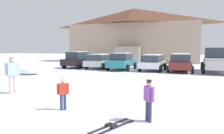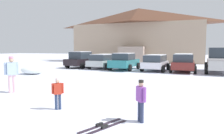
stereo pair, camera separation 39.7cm
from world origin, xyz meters
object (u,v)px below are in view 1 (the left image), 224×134
ski_lodge (134,35)px  parked_silver_wagon (101,60)px  parked_teal_hatchback (122,61)px  plowed_snow_pile (30,70)px  skier_adult_in_blue_parka (12,73)px  skier_child_in_purple_jacket (149,98)px  pair_of_skis (112,126)px  parked_white_suv (153,62)px  parked_black_sedan (78,60)px  parked_maroon_van (180,62)px  pickup_truck (217,61)px  skier_child_in_red_jacket (63,92)px

ski_lodge → parked_silver_wagon: size_ratio=4.37×
parked_teal_hatchback → plowed_snow_pile: size_ratio=2.33×
skier_adult_in_blue_parka → skier_child_in_purple_jacket: 6.56m
pair_of_skis → plowed_snow_pile: bearing=140.2°
parked_white_suv → skier_child_in_purple_jacket: bearing=-83.0°
parked_silver_wagon → parked_black_sedan: bearing=-178.9°
ski_lodge → parked_white_suv: size_ratio=4.85×
parked_maroon_van → skier_adult_in_blue_parka: (-7.15, -12.13, 0.06)m
plowed_snow_pile → pair_of_skis: bearing=-39.8°
parked_black_sedan → pair_of_skis: (9.04, -14.80, -0.86)m
plowed_snow_pile → parked_black_sedan: bearing=83.7°
ski_lodge → parked_maroon_van: (7.43, -13.60, -3.54)m
parked_white_suv → skier_adult_in_blue_parka: size_ratio=2.54×
parked_teal_hatchback → pickup_truck: (8.49, 0.63, 0.16)m
skier_adult_in_blue_parka → skier_child_in_red_jacket: 3.84m
parked_silver_wagon → parked_white_suv: bearing=-5.9°
skier_adult_in_blue_parka → skier_child_in_purple_jacket: bearing=-14.0°
parked_white_suv → ski_lodge: bearing=110.0°
skier_child_in_red_jacket → parked_silver_wagon: bearing=107.4°
parked_black_sedan → plowed_snow_pile: 6.72m
parked_teal_hatchback → plowed_snow_pile: 8.48m
parked_maroon_van → pair_of_skis: 14.52m
parked_teal_hatchback → pickup_truck: 8.51m
ski_lodge → parked_maroon_van: size_ratio=4.49×
parked_black_sedan → plowed_snow_pile: size_ratio=2.26×
parked_silver_wagon → pair_of_skis: size_ratio=3.27×
parked_silver_wagon → parked_maroon_van: size_ratio=1.03×
parked_teal_hatchback → skier_child_in_purple_jacket: 14.28m
parked_black_sedan → parked_white_suv: size_ratio=1.01×
parked_teal_hatchback → pair_of_skis: bearing=-74.8°
pickup_truck → plowed_snow_pile: 15.89m
ski_lodge → pair_of_skis: size_ratio=14.28×
parked_black_sedan → parked_maroon_van: size_ratio=0.94×
skier_adult_in_blue_parka → pair_of_skis: (5.54, -2.28, -0.92)m
pickup_truck → parked_silver_wagon: bearing=179.8°
parked_silver_wagon → skier_adult_in_blue_parka: 12.60m
parked_white_suv → skier_child_in_purple_jacket: size_ratio=3.64×
skier_adult_in_blue_parka → plowed_snow_pile: bearing=125.8°
parked_teal_hatchback → skier_adult_in_blue_parka: bearing=-98.1°
skier_adult_in_blue_parka → pair_of_skis: bearing=-22.3°
parked_maroon_van → plowed_snow_pile: size_ratio=2.41×
parked_white_suv → plowed_snow_pile: 10.85m
skier_child_in_purple_jacket → parked_black_sedan: bearing=125.0°
parked_silver_wagon → skier_adult_in_blue_parka: bearing=-86.2°
parked_silver_wagon → parked_white_suv: parked_white_suv is taller
parked_black_sedan → plowed_snow_pile: bearing=-96.3°
pickup_truck → pair_of_skis: (-4.64, -14.81, -0.97)m
parked_silver_wagon → skier_child_in_purple_jacket: size_ratio=4.04×
parked_white_suv → plowed_snow_pile: size_ratio=2.23×
parked_maroon_van → pair_of_skis: bearing=-96.4°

